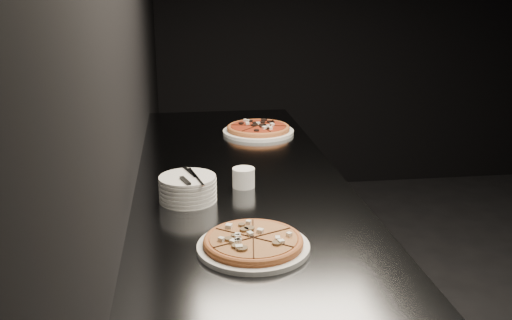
{
  "coord_description": "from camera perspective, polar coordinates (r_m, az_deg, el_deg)",
  "views": [
    {
      "loc": [
        -2.33,
        -1.82,
        1.6
      ],
      "look_at": [
        -2.08,
        0.06,
        1.0
      ],
      "focal_mm": 40.0,
      "sensor_mm": 36.0,
      "label": 1
    }
  ],
  "objects": [
    {
      "name": "ramekin",
      "position": [
        1.95,
        -1.25,
        -1.72
      ],
      "size": [
        0.08,
        0.08,
        0.07
      ],
      "color": "white",
      "rests_on": "counter"
    },
    {
      "name": "wall_back",
      "position": [
        4.91,
        21.33,
        14.02
      ],
      "size": [
        5.0,
        0.02,
        2.8
      ],
      "primitive_type": "cube",
      "color": "black",
      "rests_on": "floor"
    },
    {
      "name": "pizza_mushroom",
      "position": [
        1.52,
        -0.27,
        -8.3
      ],
      "size": [
        0.35,
        0.35,
        0.03
      ],
      "rotation": [
        0.0,
        0.0,
        0.4
      ],
      "color": "white",
      "rests_on": "counter"
    },
    {
      "name": "pizza_tomato",
      "position": [
        2.65,
        0.24,
        3.11
      ],
      "size": [
        0.35,
        0.35,
        0.04
      ],
      "rotation": [
        0.0,
        0.0,
        -0.22
      ],
      "color": "white",
      "rests_on": "counter"
    },
    {
      "name": "wall_left",
      "position": [
        1.84,
        -13.08,
        10.85
      ],
      "size": [
        0.02,
        5.0,
        2.8
      ],
      "primitive_type": "cube",
      "color": "black",
      "rests_on": "floor"
    },
    {
      "name": "cutlery",
      "position": [
        1.82,
        -6.65,
        -1.7
      ],
      "size": [
        0.06,
        0.2,
        0.01
      ],
      "rotation": [
        0.0,
        0.0,
        0.32
      ],
      "color": "#B0B1B7",
      "rests_on": "plate_stack"
    },
    {
      "name": "plate_stack",
      "position": [
        1.85,
        -6.84,
        -2.84
      ],
      "size": [
        0.18,
        0.18,
        0.08
      ],
      "color": "white",
      "rests_on": "counter"
    },
    {
      "name": "counter",
      "position": [
        2.16,
        -1.15,
        -14.36
      ],
      "size": [
        0.74,
        2.44,
        0.92
      ],
      "color": "#55575C",
      "rests_on": "floor"
    }
  ]
}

